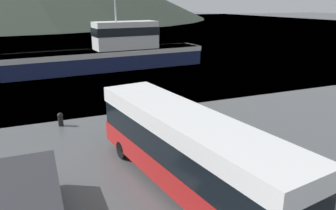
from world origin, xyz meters
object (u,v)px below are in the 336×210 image
delivery_van (30,208)px  fishing_boat (112,52)px  tour_bus (186,148)px  storage_bin (260,158)px

delivery_van → fishing_boat: fishing_boat is taller
tour_bus → fishing_boat: fishing_boat is taller
tour_bus → fishing_boat: size_ratio=0.50×
tour_bus → fishing_boat: bearing=74.0°
fishing_boat → storage_bin: 27.27m
fishing_boat → storage_bin: (0.39, -27.23, -1.34)m
tour_bus → delivery_van: 6.18m
delivery_van → fishing_boat: 29.87m
storage_bin → tour_bus: bearing=-179.3°
tour_bus → fishing_boat: 27.51m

